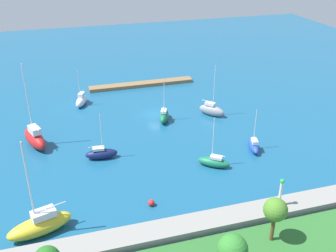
{
  "coord_description": "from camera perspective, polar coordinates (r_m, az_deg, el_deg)",
  "views": [
    {
      "loc": [
        17.16,
        65.76,
        31.44
      ],
      "look_at": [
        0.0,
        8.28,
        1.5
      ],
      "focal_mm": 42.34,
      "sensor_mm": 36.0,
      "label": 1
    }
  ],
  "objects": [
    {
      "name": "water",
      "position": [
        74.88,
        -1.81,
        1.69
      ],
      "size": [
        160.0,
        160.0,
        0.0
      ],
      "primitive_type": "plane",
      "color": "#19567F",
      "rests_on": "ground"
    },
    {
      "name": "sailboat_green_along_channel",
      "position": [
        71.88,
        -0.58,
        1.49
      ],
      "size": [
        3.33,
        5.09,
        8.0
      ],
      "rotation": [
        0.0,
        0.0,
        4.32
      ],
      "color": "#19724C",
      "rests_on": "water"
    },
    {
      "name": "pier_dock",
      "position": [
        88.91,
        -3.81,
        6.02
      ],
      "size": [
        23.26,
        2.43,
        0.75
      ],
      "primitive_type": "cube",
      "color": "olive",
      "rests_on": "ground"
    },
    {
      "name": "park_tree_mideast",
      "position": [
        40.37,
        9.27,
        -17.11
      ],
      "size": [
        3.02,
        3.02,
        4.48
      ],
      "color": "brown",
      "rests_on": "shoreline_park"
    },
    {
      "name": "sailboat_green_outer_mooring",
      "position": [
        58.75,
        6.59,
        -5.13
      ],
      "size": [
        4.83,
        4.15,
        7.86
      ],
      "rotation": [
        0.0,
        0.0,
        5.66
      ],
      "color": "#19724C",
      "rests_on": "water"
    },
    {
      "name": "sailboat_blue_far_north",
      "position": [
        63.97,
        12.22,
        -2.71
      ],
      "size": [
        2.63,
        4.89,
        6.87
      ],
      "rotation": [
        0.0,
        0.0,
        4.43
      ],
      "color": "#2347B2",
      "rests_on": "water"
    },
    {
      "name": "sailboat_yellow_lone_south",
      "position": [
        48.75,
        -17.9,
        -13.35
      ],
      "size": [
        7.84,
        4.52,
        12.12
      ],
      "rotation": [
        0.0,
        0.0,
        0.29
      ],
      "color": "yellow",
      "rests_on": "water"
    },
    {
      "name": "sailboat_red_east_end",
      "position": [
        66.78,
        -18.63,
        -1.62
      ],
      "size": [
        4.55,
        7.39,
        13.69
      ],
      "rotation": [
        0.0,
        0.0,
        5.07
      ],
      "color": "red",
      "rests_on": "water"
    },
    {
      "name": "sailboat_white_inner_mooring",
      "position": [
        80.42,
        -12.37,
        3.62
      ],
      "size": [
        3.35,
        5.17,
        7.15
      ],
      "rotation": [
        0.0,
        0.0,
        1.18
      ],
      "color": "white",
      "rests_on": "water"
    },
    {
      "name": "harbor_beacon",
      "position": [
        49.59,
        15.94,
        -8.88
      ],
      "size": [
        0.56,
        0.56,
        3.73
      ],
      "color": "silver",
      "rests_on": "breakwater"
    },
    {
      "name": "park_tree_west",
      "position": [
        44.11,
        15.2,
        -11.63
      ],
      "size": [
        2.58,
        2.58,
        5.37
      ],
      "color": "brown",
      "rests_on": "shoreline_park"
    },
    {
      "name": "sailboat_gray_lone_north",
      "position": [
        74.48,
        6.31,
        2.31
      ],
      "size": [
        4.66,
        5.0,
        9.83
      ],
      "rotation": [
        0.0,
        0.0,
        2.29
      ],
      "color": "gray",
      "rests_on": "water"
    },
    {
      "name": "sailboat_navy_mid_basin",
      "position": [
        61.11,
        -9.58,
        -3.92
      ],
      "size": [
        4.98,
        2.15,
        7.42
      ],
      "rotation": [
        0.0,
        0.0,
        3.05
      ],
      "color": "#141E4C",
      "rests_on": "water"
    },
    {
      "name": "mooring_buoy_red",
      "position": [
        50.96,
        -2.42,
        -10.99
      ],
      "size": [
        0.84,
        0.84,
        0.84
      ],
      "primitive_type": "sphere",
      "color": "red",
      "rests_on": "water"
    },
    {
      "name": "breakwater",
      "position": [
        48.43,
        8.45,
        -13.22
      ],
      "size": [
        62.75,
        3.19,
        1.4
      ],
      "primitive_type": "cube",
      "color": "gray",
      "rests_on": "ground"
    }
  ]
}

